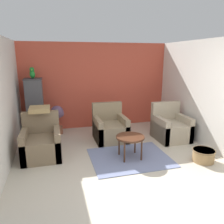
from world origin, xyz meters
The scene contains 14 objects.
ground_plane centered at (0.00, 0.00, 0.00)m, with size 20.00×20.00×0.00m, color beige.
wall_back_accent centered at (0.00, 3.47, 1.24)m, with size 4.41×0.06×2.48m.
wall_left centered at (-2.17, 1.72, 1.24)m, with size 0.06×3.44×2.48m.
wall_right centered at (2.17, 1.72, 1.24)m, with size 0.06×3.44×2.48m.
area_rug centered at (0.23, 1.10, 0.01)m, with size 1.64×1.32×0.01m.
coffee_table centered at (0.23, 1.10, 0.43)m, with size 0.59×0.59×0.49m.
armchair_left centered at (-1.57, 1.65, 0.30)m, with size 0.78×0.84×0.92m.
armchair_right centered at (1.61, 1.88, 0.30)m, with size 0.78×0.84×0.92m.
armchair_middle centered at (0.08, 2.22, 0.30)m, with size 0.78×0.84×0.92m.
birdcage centered at (-1.74, 3.05, 0.75)m, with size 0.56×0.56×1.54m.
parrot centered at (-1.74, 3.05, 1.68)m, with size 0.13×0.24×0.29m.
potted_plant centered at (-1.20, 3.05, 0.52)m, with size 0.38×0.35×0.79m.
wicker_basket centered at (1.62, 0.56, 0.14)m, with size 0.45×0.45×0.25m.
throw_pillow centered at (-1.57, 1.97, 0.97)m, with size 0.43×0.43×0.10m.
Camera 1 is at (-1.26, -2.90, 2.09)m, focal length 35.00 mm.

